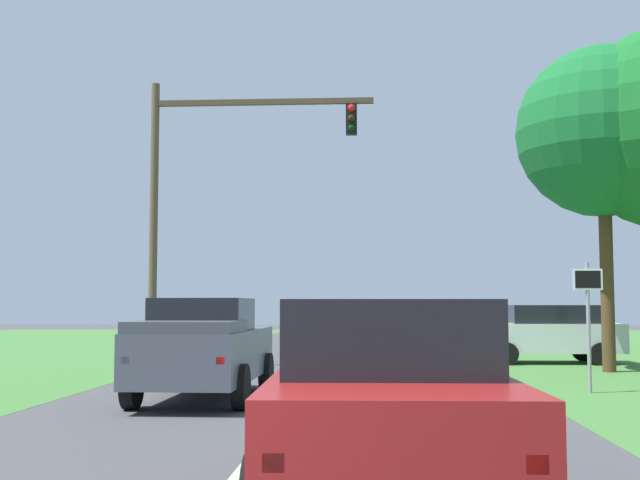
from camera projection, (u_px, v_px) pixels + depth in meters
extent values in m
plane|color=#424244|center=(290.00, 409.00, 14.26)|extent=(120.00, 120.00, 0.00)
cube|color=maroon|center=(387.00, 417.00, 7.48)|extent=(2.11, 4.89, 0.85)
cube|color=black|center=(385.00, 334.00, 7.78)|extent=(1.82, 3.04, 0.64)
cube|color=red|center=(274.00, 462.00, 5.13)|extent=(0.14, 0.06, 0.12)
cube|color=red|center=(537.00, 464.00, 5.08)|extent=(0.14, 0.06, 0.12)
cylinder|color=black|center=(289.00, 438.00, 8.97)|extent=(0.26, 0.73, 0.72)
cylinder|color=black|center=(472.00, 439.00, 8.91)|extent=(0.26, 0.73, 0.72)
cube|color=#4C515B|center=(206.00, 354.00, 15.80)|extent=(1.97, 5.12, 0.93)
cube|color=black|center=(203.00, 314.00, 15.61)|extent=(1.71, 1.96, 0.60)
cube|color=#41454E|center=(187.00, 327.00, 14.27)|extent=(1.84, 1.96, 0.20)
cube|color=red|center=(125.00, 360.00, 13.36)|extent=(0.14, 0.06, 0.12)
cube|color=red|center=(221.00, 361.00, 13.24)|extent=(0.14, 0.06, 0.12)
cylinder|color=black|center=(176.00, 372.00, 17.41)|extent=(0.24, 0.80, 0.80)
cylinder|color=black|center=(266.00, 372.00, 17.27)|extent=(0.24, 0.80, 0.80)
cylinder|color=black|center=(132.00, 386.00, 14.26)|extent=(0.24, 0.80, 0.80)
cylinder|color=black|center=(241.00, 387.00, 14.12)|extent=(0.24, 0.80, 0.80)
cylinder|color=brown|center=(154.00, 224.00, 24.06)|extent=(0.24, 0.24, 8.35)
cube|color=#4C3D2B|center=(264.00, 102.00, 24.15)|extent=(6.45, 0.16, 0.16)
cube|color=black|center=(351.00, 119.00, 23.95)|extent=(0.32, 0.28, 0.90)
sphere|color=red|center=(351.00, 108.00, 23.83)|extent=(0.22, 0.22, 0.22)
sphere|color=black|center=(351.00, 118.00, 23.80)|extent=(0.22, 0.22, 0.22)
sphere|color=black|center=(351.00, 128.00, 23.78)|extent=(0.22, 0.22, 0.22)
cylinder|color=gray|center=(589.00, 327.00, 16.99)|extent=(0.08, 0.08, 2.68)
cube|color=white|center=(588.00, 279.00, 17.04)|extent=(0.60, 0.03, 0.44)
cube|color=black|center=(588.00, 279.00, 17.02)|extent=(0.52, 0.01, 0.36)
cylinder|color=#4C351E|center=(607.00, 283.00, 22.34)|extent=(0.36, 0.36, 4.81)
sphere|color=#17642C|center=(603.00, 131.00, 22.67)|extent=(4.74, 4.74, 4.74)
cube|color=silver|center=(546.00, 338.00, 25.60)|extent=(4.53, 2.02, 0.89)
cube|color=black|center=(553.00, 314.00, 25.65)|extent=(2.73, 1.75, 0.57)
cube|color=red|center=(471.00, 335.00, 26.47)|extent=(0.06, 0.14, 0.12)
cube|color=red|center=(478.00, 337.00, 24.90)|extent=(0.06, 0.14, 0.12)
cylinder|color=black|center=(583.00, 351.00, 26.47)|extent=(0.68, 0.25, 0.68)
cylinder|color=black|center=(601.00, 354.00, 24.56)|extent=(0.68, 0.25, 0.68)
cylinder|color=black|center=(496.00, 350.00, 26.57)|extent=(0.68, 0.25, 0.68)
cylinder|color=black|center=(507.00, 354.00, 24.66)|extent=(0.68, 0.25, 0.68)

